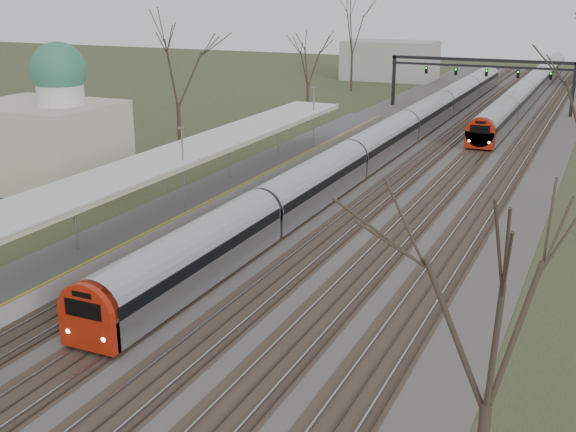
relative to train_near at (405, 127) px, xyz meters
name	(u,v)px	position (x,y,z in m)	size (l,w,h in m)	color
track_bed	(409,165)	(2.76, -8.52, -1.42)	(24.00, 160.00, 0.22)	#474442
platform	(197,201)	(-6.55, -26.02, -0.98)	(3.50, 69.00, 1.00)	#9E9B93
canopy	(154,165)	(-6.55, -30.54, 2.45)	(4.10, 50.00, 3.11)	slate
dome_building	(46,135)	(-19.21, -25.52, 2.24)	(10.00, 8.00, 10.30)	beige
signal_gantry	(481,69)	(2.79, 21.47, 3.43)	(21.00, 0.59, 6.08)	black
tree_west_far	(176,64)	(-14.50, -15.52, 6.54)	(5.50, 5.50, 11.33)	#2D231C
tree_east_near	(495,309)	(15.50, -48.52, 5.08)	(4.50, 4.50, 9.27)	#2D231C
train_near	(405,127)	(0.00, 0.00, 0.00)	(2.62, 90.21, 3.05)	#A8ABB2
train_far	(531,86)	(7.00, 36.22, 0.00)	(2.62, 75.21, 3.05)	#A8ABB2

